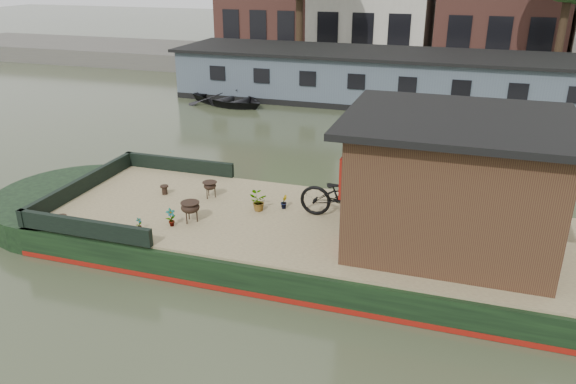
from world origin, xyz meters
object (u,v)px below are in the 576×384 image
(cabin, at_px, (453,181))
(potted_plant_a, at_px, (171,217))
(brazier_front, at_px, (191,212))
(bicycle, at_px, (346,196))
(dinghy, at_px, (229,96))
(brazier_rear, at_px, (210,190))

(cabin, xyz_separation_m, potted_plant_a, (-5.28, -1.01, -1.04))
(brazier_front, bearing_deg, potted_plant_a, -132.55)
(bicycle, bearing_deg, potted_plant_a, 113.26)
(bicycle, bearing_deg, brazier_front, 110.27)
(potted_plant_a, bearing_deg, cabin, 10.84)
(bicycle, xyz_separation_m, brazier_front, (-2.95, -1.13, -0.28))
(brazier_front, xyz_separation_m, dinghy, (-4.49, 12.20, -0.50))
(brazier_rear, bearing_deg, brazier_front, -82.12)
(bicycle, height_order, dinghy, bicycle)
(potted_plant_a, height_order, brazier_rear, potted_plant_a)
(potted_plant_a, distance_m, brazier_rear, 1.60)
(brazier_rear, bearing_deg, dinghy, 111.58)
(cabin, relative_size, potted_plant_a, 10.61)
(potted_plant_a, distance_m, brazier_front, 0.42)
(brazier_rear, bearing_deg, potted_plant_a, -93.63)
(bicycle, height_order, brazier_rear, bicycle)
(brazier_front, distance_m, dinghy, 13.02)
(cabin, bearing_deg, brazier_front, -171.97)
(cabin, bearing_deg, brazier_rear, 173.49)
(bicycle, height_order, brazier_front, bicycle)
(bicycle, xyz_separation_m, dinghy, (-7.44, 11.07, -0.79))
(potted_plant_a, distance_m, dinghy, 13.21)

